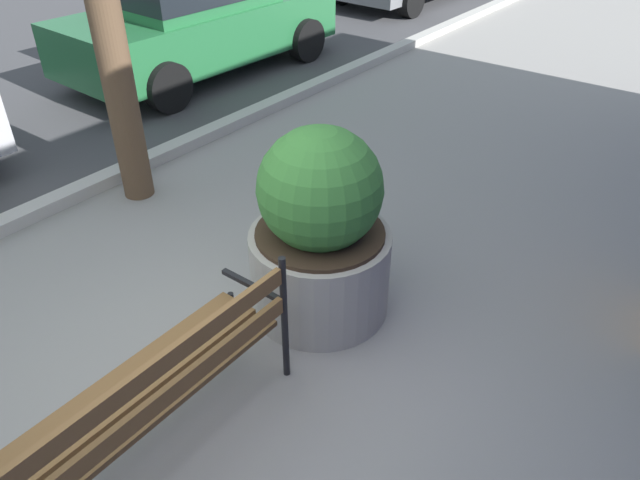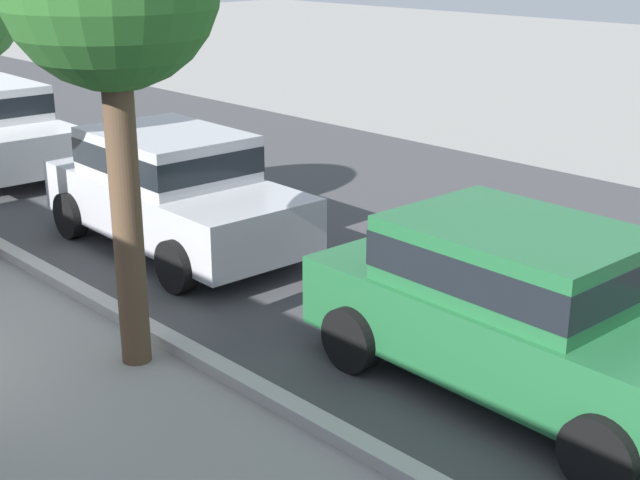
% 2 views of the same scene
% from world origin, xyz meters
% --- Properties ---
extents(street_surface, '(60.00, 9.00, 0.01)m').
position_xyz_m(street_surface, '(0.00, 7.50, 0.00)').
color(street_surface, '#424244').
rests_on(street_surface, ground).
extents(curb_stone, '(60.00, 0.20, 0.12)m').
position_xyz_m(curb_stone, '(0.00, 2.90, 0.06)').
color(curb_stone, '#B2AFA8').
rests_on(curb_stone, ground).
extents(parked_car_silver, '(4.15, 2.02, 1.56)m').
position_xyz_m(parked_car_silver, '(-1.06, 4.69, 0.84)').
color(parked_car_silver, '#B7B7BC').
rests_on(parked_car_silver, ground).
extents(parked_car_green, '(4.15, 2.02, 1.56)m').
position_xyz_m(parked_car_green, '(4.39, 4.69, 0.84)').
color(parked_car_green, '#236638').
rests_on(parked_car_green, ground).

